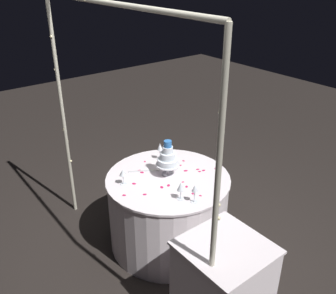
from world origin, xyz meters
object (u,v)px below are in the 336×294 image
tiered_cake (168,158)px  main_table (168,211)px  wine_glass_2 (123,173)px  wine_glass_0 (160,148)px  wine_glass_3 (195,190)px  wine_glass_1 (181,187)px  cake_knife (146,171)px  decorative_arch (117,112)px  side_table (222,289)px

tiered_cake → main_table: bearing=144.1°
tiered_cake → wine_glass_2: 0.43m
wine_glass_0 → wine_glass_3: 0.79m
main_table → wine_glass_1: (-0.33, 0.13, 0.49)m
wine_glass_2 → cake_knife: (0.06, -0.29, -0.11)m
tiered_cake → wine_glass_0: (0.28, -0.12, -0.04)m
wine_glass_1 → wine_glass_3: 0.12m
decorative_arch → wine_glass_0: decorative_arch is taller
decorative_arch → wine_glass_0: bearing=-63.5°
side_table → wine_glass_2: 1.25m
main_table → wine_glass_0: 0.61m
wine_glass_1 → wine_glass_0: bearing=-23.4°
wine_glass_3 → main_table: bearing=-9.3°
main_table → side_table: (-1.01, 0.30, 0.03)m
decorative_arch → cake_knife: (0.22, -0.40, -0.75)m
decorative_arch → side_table: decorative_arch is taller
tiered_cake → decorative_arch: bearing=95.0°
decorative_arch → wine_glass_2: 0.67m
wine_glass_2 → main_table: bearing=-111.9°
tiered_cake → wine_glass_3: bearing=167.7°
cake_knife → wine_glass_0: bearing=-66.9°
wine_glass_1 → side_table: bearing=166.2°
main_table → wine_glass_0: wine_glass_0 is taller
wine_glass_0 → wine_glass_1: 0.72m
main_table → cake_knife: cake_knife is taller
wine_glass_1 → wine_glass_3: (-0.10, -0.06, 0.00)m
wine_glass_2 → cake_knife: bearing=-77.4°
decorative_arch → wine_glass_0: size_ratio=12.89×
tiered_cake → wine_glass_1: tiered_cake is taller
tiered_cake → wine_glass_3: tiered_cake is taller
wine_glass_2 → tiered_cake: bearing=-104.3°
wine_glass_0 → wine_glass_1: wine_glass_0 is taller
wine_glass_3 → cake_knife: size_ratio=0.63×
wine_glass_0 → wine_glass_2: size_ratio=1.19×
side_table → wine_glass_2: wine_glass_2 is taller
side_table → wine_glass_2: (1.16, 0.08, 0.45)m
main_table → wine_glass_2: wine_glass_2 is taller
main_table → cake_knife: bearing=22.9°
decorative_arch → wine_glass_3: decorative_arch is taller
wine_glass_1 → cake_knife: size_ratio=0.62×
wine_glass_2 → decorative_arch: bearing=144.3°
decorative_arch → cake_knife: bearing=-61.5°
decorative_arch → tiered_cake: decorative_arch is taller
main_table → wine_glass_3: (-0.44, 0.07, 0.49)m
tiered_cake → cake_knife: (0.17, 0.13, -0.16)m
decorative_arch → wine_glass_1: size_ratio=14.07×
decorative_arch → wine_glass_1: (-0.34, -0.36, -0.64)m
wine_glass_3 → decorative_arch: bearing=43.5°
decorative_arch → wine_glass_1: bearing=-133.1°
decorative_arch → side_table: 1.50m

